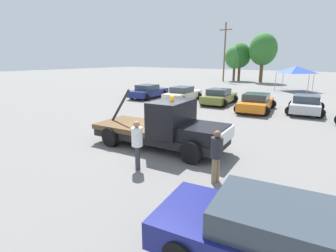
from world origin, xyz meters
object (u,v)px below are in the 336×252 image
tree_left (240,56)px  utility_pole (225,51)px  parked_car_olive (219,97)px  parked_car_silver (306,104)px  tow_truck (166,128)px  person_near_truck (216,153)px  parked_car_orange (256,102)px  tree_right (263,50)px  parked_car_navy (148,92)px  person_at_hood (137,142)px  tree_center (235,57)px  canopy_tent_blue (296,70)px  foreground_car (282,240)px  parked_car_cream (183,94)px

tree_left → utility_pole: size_ratio=0.67×
parked_car_olive → parked_car_silver: 6.79m
tow_truck → parked_car_silver: (3.60, 12.10, -0.28)m
person_near_truck → parked_car_orange: (-2.83, 12.54, -0.35)m
tree_right → parked_car_olive: bearing=-81.0°
parked_car_navy → utility_pole: size_ratio=0.50×
person_at_hood → parked_car_orange: bearing=-128.3°
tree_right → person_near_truck: bearing=-74.7°
parked_car_navy → tree_center: 24.84m
parked_car_navy → canopy_tent_blue: 18.56m
person_at_hood → canopy_tent_blue: 28.71m
tow_truck → foreground_car: bearing=-42.5°
tow_truck → foreground_car: 7.27m
utility_pole → parked_car_silver: bearing=-52.7°
utility_pole → foreground_car: bearing=-63.9°
parked_car_cream → tree_left: size_ratio=0.78×
canopy_tent_blue → parked_car_navy: bearing=-124.6°
parked_car_cream → parked_car_orange: (7.11, -0.75, 0.00)m
parked_car_cream → parked_car_silver: same height
foreground_car → person_at_hood: (-5.37, 1.91, 0.37)m
parked_car_silver → tree_left: (-14.58, 24.06, 3.64)m
tow_truck → tree_right: 36.23m
parked_car_cream → tree_left: 25.20m
tow_truck → canopy_tent_blue: size_ratio=1.73×
parked_car_navy → canopy_tent_blue: canopy_tent_blue is taller
tow_truck → tree_left: size_ratio=0.99×
person_at_hood → parked_car_olive: size_ratio=0.39×
foreground_car → canopy_tent_blue: size_ratio=1.43×
tow_truck → parked_car_olive: bearing=98.7°
parked_car_navy → tree_right: (3.58, 24.23, 4.56)m
person_at_hood → parked_car_orange: 13.24m
parked_car_orange → tree_right: tree_right is taller
tree_center → tow_truck: bearing=-71.8°
tree_left → tree_right: bearing=-11.8°
person_at_hood → parked_car_olive: bearing=-114.3°
person_near_truck → parked_car_cream: (-9.94, 13.29, -0.35)m
tree_right → tow_truck: bearing=-79.0°
tow_truck → parked_car_cream: 13.39m
person_near_truck → person_at_hood: size_ratio=0.98×
parked_car_navy → parked_car_orange: (10.88, -0.24, 0.00)m
parked_car_olive → canopy_tent_blue: 14.77m
foreground_car → parked_car_orange: 16.09m
parked_car_navy → utility_pole: 22.82m
person_near_truck → person_at_hood: person_at_hood is taller
foreground_car → parked_car_cream: 20.25m
person_at_hood → tree_right: size_ratio=0.23×
tow_truck → tree_right: (-6.89, 35.31, 4.27)m
parked_car_navy → utility_pole: bearing=0.7°
parked_car_navy → canopy_tent_blue: bearing=-39.4°
tree_center → person_at_hood: bearing=-72.2°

